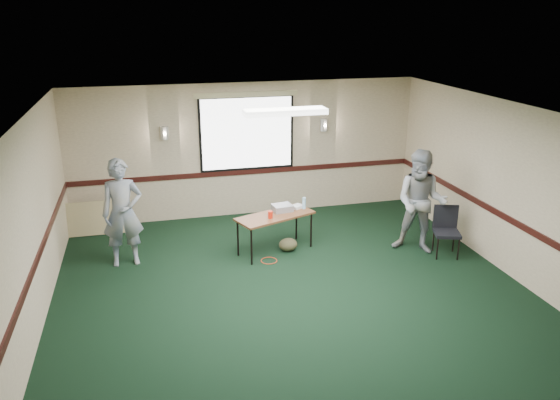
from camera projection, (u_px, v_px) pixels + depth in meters
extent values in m
plane|color=black|center=(303.00, 309.00, 7.74)|extent=(8.00, 8.00, 0.00)
plane|color=tan|center=(247.00, 150.00, 10.96)|extent=(7.00, 0.00, 7.00)
plane|color=tan|center=(22.00, 247.00, 6.49)|extent=(0.00, 8.00, 8.00)
plane|color=tan|center=(529.00, 199.00, 8.11)|extent=(0.00, 8.00, 8.00)
plane|color=silver|center=(305.00, 120.00, 6.85)|extent=(8.00, 8.00, 0.00)
cube|color=black|center=(248.00, 172.00, 11.09)|extent=(7.00, 0.03, 0.10)
cube|color=black|center=(29.00, 280.00, 6.64)|extent=(0.03, 8.00, 0.10)
cube|color=black|center=(524.00, 227.00, 8.26)|extent=(0.03, 8.00, 0.10)
cube|color=black|center=(247.00, 133.00, 10.82)|extent=(1.90, 0.01, 1.50)
cube|color=white|center=(247.00, 133.00, 10.82)|extent=(1.80, 0.02, 1.40)
cube|color=beige|center=(246.00, 94.00, 10.56)|extent=(2.05, 0.08, 0.10)
cylinder|color=silver|center=(165.00, 133.00, 10.39)|extent=(0.16, 0.16, 0.25)
cylinder|color=silver|center=(324.00, 125.00, 11.13)|extent=(0.16, 0.16, 0.25)
cube|color=white|center=(285.00, 112.00, 7.79)|extent=(1.20, 0.32, 0.08)
cube|color=#572D19|center=(275.00, 216.00, 9.39)|extent=(1.47, 1.00, 0.04)
cylinder|color=black|center=(252.00, 247.00, 8.99)|extent=(0.03, 0.03, 0.64)
cylinder|color=black|center=(311.00, 230.00, 9.67)|extent=(0.03, 0.03, 0.64)
cylinder|color=black|center=(238.00, 238.00, 9.32)|extent=(0.03, 0.03, 0.64)
cylinder|color=black|center=(296.00, 223.00, 10.01)|extent=(0.03, 0.03, 0.64)
cube|color=#94949C|center=(282.00, 208.00, 9.56)|extent=(0.37, 0.32, 0.11)
cube|color=silver|center=(297.00, 207.00, 9.71)|extent=(0.26, 0.24, 0.05)
cylinder|color=red|center=(270.00, 215.00, 9.22)|extent=(0.08, 0.08, 0.12)
cylinder|color=#9BD9FD|center=(304.00, 203.00, 9.65)|extent=(0.06, 0.06, 0.20)
ellipsoid|color=#3F3C24|center=(288.00, 245.00, 9.58)|extent=(0.38, 0.32, 0.23)
torus|color=#B63716|center=(269.00, 261.00, 9.22)|extent=(0.35, 0.35, 0.01)
cube|color=tan|center=(95.00, 218.00, 10.24)|extent=(1.25, 0.20, 0.64)
cube|color=black|center=(447.00, 233.00, 9.30)|extent=(0.52, 0.52, 0.06)
cube|color=black|center=(446.00, 216.00, 9.42)|extent=(0.41, 0.17, 0.41)
cylinder|color=black|center=(437.00, 249.00, 9.22)|extent=(0.03, 0.03, 0.39)
cylinder|color=black|center=(458.00, 249.00, 9.20)|extent=(0.03, 0.03, 0.39)
cylinder|color=black|center=(433.00, 241.00, 9.55)|extent=(0.03, 0.03, 0.39)
cylinder|color=black|center=(454.00, 241.00, 9.53)|extent=(0.03, 0.03, 0.39)
imported|color=#3B5182|center=(123.00, 213.00, 8.85)|extent=(0.68, 0.46, 1.80)
imported|color=#7E97C5|center=(421.00, 202.00, 9.32)|extent=(1.12, 1.07, 1.82)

